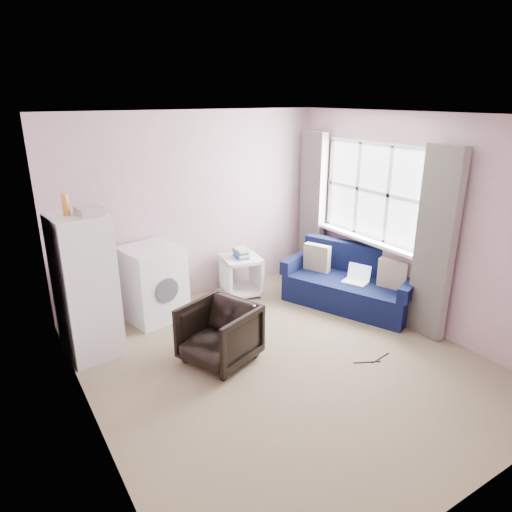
{
  "coord_description": "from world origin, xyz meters",
  "views": [
    {
      "loc": [
        -2.46,
        -3.39,
        2.66
      ],
      "look_at": [
        0.05,
        0.6,
        1.0
      ],
      "focal_mm": 32.0,
      "sensor_mm": 36.0,
      "label": 1
    }
  ],
  "objects": [
    {
      "name": "washing_machine",
      "position": [
        -0.77,
        1.72,
        0.48
      ],
      "size": [
        0.77,
        0.77,
        0.93
      ],
      "rotation": [
        0.0,
        0.0,
        0.19
      ],
      "color": "silver",
      "rests_on": "ground"
    },
    {
      "name": "room",
      "position": [
        0.02,
        0.01,
        1.25
      ],
      "size": [
        3.84,
        4.24,
        2.54
      ],
      "color": "#7B6C51",
      "rests_on": "ground"
    },
    {
      "name": "window_dressing",
      "position": [
        1.78,
        0.7,
        1.11
      ],
      "size": [
        0.17,
        2.62,
        2.18
      ],
      "color": "white",
      "rests_on": "ground"
    },
    {
      "name": "fridge",
      "position": [
        -1.64,
        1.25,
        0.79
      ],
      "size": [
        0.6,
        0.59,
        1.77
      ],
      "rotation": [
        0.0,
        0.0,
        0.12
      ],
      "color": "silver",
      "rests_on": "ground"
    },
    {
      "name": "armchair",
      "position": [
        -0.54,
        0.37,
        0.35
      ],
      "size": [
        0.84,
        0.86,
        0.7
      ],
      "primitive_type": "imported",
      "rotation": [
        0.0,
        0.0,
        -1.21
      ],
      "color": "black",
      "rests_on": "ground"
    },
    {
      "name": "sofa",
      "position": [
        1.62,
        0.68,
        0.28
      ],
      "size": [
        1.4,
        1.9,
        0.77
      ],
      "rotation": [
        0.0,
        0.0,
        0.4
      ],
      "color": "#0B1234",
      "rests_on": "ground"
    },
    {
      "name": "floor_cables",
      "position": [
        0.84,
        -0.5,
        0.01
      ],
      "size": [
        0.47,
        0.14,
        0.01
      ],
      "rotation": [
        0.0,
        0.0,
        -0.1
      ],
      "color": "black",
      "rests_on": "ground"
    },
    {
      "name": "side_table",
      "position": [
        0.52,
        1.74,
        0.32
      ],
      "size": [
        0.59,
        0.59,
        0.68
      ],
      "rotation": [
        0.0,
        0.0,
        -0.2
      ],
      "color": "silver",
      "rests_on": "ground"
    }
  ]
}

